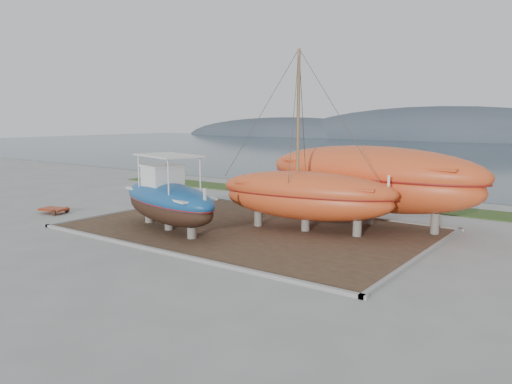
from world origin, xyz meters
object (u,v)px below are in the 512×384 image
Objects in this scene: blue_caique at (168,192)px; orange_bare_hull at (370,186)px; white_dinghy at (181,200)px; orange_sailboat at (307,142)px; red_trailer at (54,211)px.

orange_bare_hull is (7.83, 7.49, 0.12)m from blue_caique.
orange_bare_hull is (11.58, 2.78, 1.52)m from white_dinghy.
orange_sailboat is 0.74× the size of orange_bare_hull.
orange_bare_hull is (1.96, 3.49, -2.50)m from orange_sailboat.
orange_bare_hull reaches higher than blue_caique.
orange_bare_hull is at bearing 60.06° from blue_caique.
red_trailer is at bearing -149.75° from orange_bare_hull.
blue_caique reaches higher than white_dinghy.
orange_sailboat is at bearing -115.20° from orange_bare_hull.
orange_bare_hull is at bearing 12.25° from red_trailer.
white_dinghy is at bearing 144.87° from blue_caique.
orange_bare_hull is at bearing 50.77° from orange_sailboat.
orange_sailboat is (5.87, 4.00, 2.62)m from blue_caique.
white_dinghy is 12.01m from orange_bare_hull.
orange_bare_hull is at bearing 28.47° from white_dinghy.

